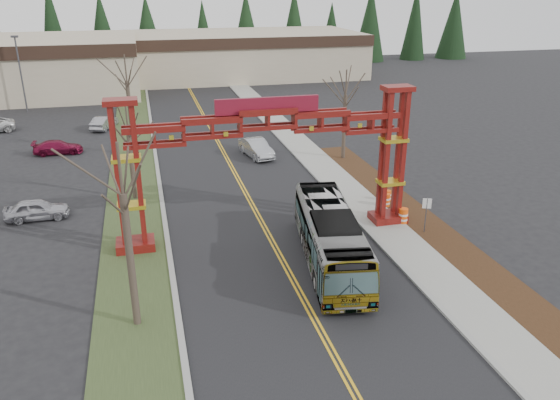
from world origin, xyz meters
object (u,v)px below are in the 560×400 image
object	(u,v)px
bare_tree_right_far	(346,95)
light_pole_far	(20,68)
parked_car_mid_a	(58,147)
gateway_arch	(268,142)
retail_building_east	(242,54)
street_sign	(426,209)
barrel_south	(403,217)
bare_tree_median_mid	(128,134)
bare_tree_median_far	(127,82)
transit_bus	(330,237)
bare_tree_median_near	(123,195)
barrel_north	(388,196)
silver_sedan	(256,148)
barrel_mid	(386,201)
parked_car_near_a	(37,209)
parked_car_far_a	(104,123)

from	to	relation	value
bare_tree_right_far	light_pole_far	bearing A→B (deg)	137.92
parked_car_mid_a	light_pole_far	xyz separation A→B (m)	(-5.84, 19.72, 4.52)
gateway_arch	retail_building_east	xyz separation A→B (m)	(10.00, 61.95, -2.47)
street_sign	barrel_south	xyz separation A→B (m)	(-0.69, 1.59, -1.13)
bare_tree_median_mid	bare_tree_right_far	xyz separation A→B (m)	(18.00, 5.35, 0.79)
parked_car_mid_a	barrel_south	xyz separation A→B (m)	(23.51, -22.16, -0.07)
retail_building_east	light_pole_far	distance (m)	36.91
bare_tree_median_far	light_pole_far	size ratio (longest dim) A/B	1.00
gateway_arch	barrel_south	distance (m)	10.36
retail_building_east	bare_tree_right_far	world-z (taller)	bare_tree_right_far
retail_building_east	bare_tree_median_mid	bearing A→B (deg)	-108.57
bare_tree_right_far	transit_bus	bearing A→B (deg)	-112.56
gateway_arch	parked_car_mid_a	distance (m)	26.65
bare_tree_median_far	barrel_south	world-z (taller)	bare_tree_median_far
light_pole_far	street_sign	xyz separation A→B (m)	(30.03, -43.48, -3.45)
bare_tree_median_near	barrel_north	size ratio (longest dim) A/B	9.83
gateway_arch	parked_car_mid_a	bearing A→B (deg)	124.29
silver_sedan	street_sign	size ratio (longest dim) A/B	2.04
transit_bus	barrel_mid	world-z (taller)	transit_bus
bare_tree_median_far	bare_tree_right_far	distance (m)	18.97
retail_building_east	barrel_south	xyz separation A→B (m)	(-1.20, -62.55, -2.96)
bare_tree_median_far	barrel_south	distance (m)	26.97
bare_tree_median_mid	bare_tree_right_far	bearing A→B (deg)	16.55
parked_car_near_a	street_sign	size ratio (longest dim) A/B	1.72
bare_tree_median_near	bare_tree_median_mid	distance (m)	16.23
retail_building_east	parked_car_near_a	xyz separation A→B (m)	(-24.26, -55.77, -2.82)
bare_tree_median_near	bare_tree_median_far	distance (m)	27.41
silver_sedan	parked_car_mid_a	bearing A→B (deg)	151.95
parked_car_near_a	parked_car_mid_a	distance (m)	15.39
bare_tree_median_mid	barrel_mid	xyz separation A→B (m)	(16.96, -6.02, -4.36)
gateway_arch	bare_tree_median_mid	world-z (taller)	gateway_arch
silver_sedan	bare_tree_median_far	world-z (taller)	bare_tree_median_far
parked_car_mid_a	bare_tree_median_mid	bearing A→B (deg)	-152.76
retail_building_east	silver_sedan	size ratio (longest dim) A/B	7.90
bare_tree_median_near	barrel_north	xyz separation A→B (m)	(17.48, 11.03, -5.95)
bare_tree_median_mid	street_sign	xyz separation A→B (m)	(17.49, -10.55, -3.17)
barrel_south	barrel_north	bearing A→B (deg)	79.86
parked_car_mid_a	street_sign	world-z (taller)	street_sign
barrel_south	bare_tree_median_near	bearing A→B (deg)	-156.79
light_pole_far	street_sign	distance (m)	52.96
bare_tree_median_near	barrel_north	bearing A→B (deg)	32.24
retail_building_east	light_pole_far	world-z (taller)	light_pole_far
parked_car_near_a	barrel_south	size ratio (longest dim) A/B	3.62
transit_bus	barrel_mid	bearing A→B (deg)	55.10
silver_sedan	parked_car_far_a	distance (m)	19.43
parked_car_near_a	parked_car_far_a	xyz separation A→B (m)	(3.23, 23.86, 0.01)
bare_tree_median_far	transit_bus	bearing A→B (deg)	-66.29
light_pole_far	parked_car_mid_a	bearing A→B (deg)	-73.52
barrel_north	bare_tree_median_far	bearing A→B (deg)	136.86
barrel_mid	parked_car_mid_a	bearing A→B (deg)	140.92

